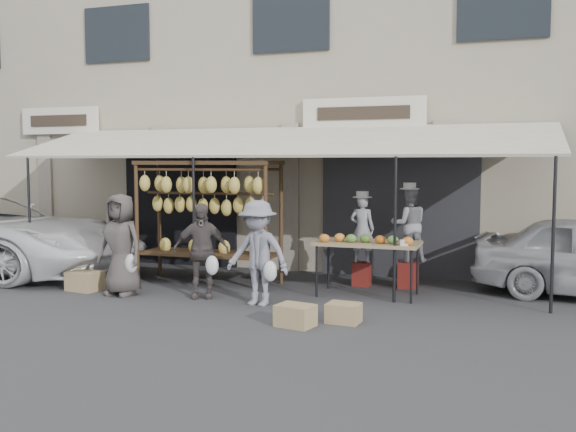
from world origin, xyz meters
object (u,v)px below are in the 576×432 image
produce_table (367,244)px  banana_rack (207,198)px  customer_mid (201,251)px  vendor_left (362,229)px  customer_right (258,253)px  customer_left (121,245)px  vendor_right (409,224)px  crate_far (85,281)px  crate_near_a (295,316)px  crate_near_b (343,313)px

produce_table → banana_rack: bearing=177.6°
customer_mid → vendor_left: bearing=19.2°
customer_right → customer_left: bearing=-171.6°
vendor_left → customer_mid: bearing=38.8°
produce_table → customer_right: customer_right is taller
vendor_right → crate_far: vendor_right is taller
vendor_right → customer_right: size_ratio=0.81×
customer_right → produce_table: bearing=47.2°
customer_left → crate_near_a: bearing=-10.3°
crate_near_a → crate_far: bearing=164.7°
vendor_right → crate_near_b: bearing=60.8°
produce_table → crate_far: (-4.71, -1.09, -0.71)m
vendor_right → customer_right: bearing=27.6°
banana_rack → vendor_left: banana_rack is taller
produce_table → crate_near_b: produce_table is taller
produce_table → vendor_left: 0.93m
crate_far → crate_near_b: bearing=-8.9°
produce_table → customer_left: bearing=-162.8°
customer_left → customer_right: bearing=7.1°
banana_rack → customer_right: size_ratio=1.60×
produce_table → crate_near_a: (-0.51, -2.24, -0.73)m
customer_left → customer_mid: customer_left is taller
customer_left → crate_far: 1.07m
vendor_left → customer_left: (-3.62, -2.09, -0.18)m
vendor_left → crate_near_a: (-0.24, -3.12, -0.87)m
crate_near_a → crate_near_b: 0.69m
vendor_right → crate_far: 5.71m
customer_left → crate_near_b: bearing=-2.4°
customer_mid → crate_near_b: (2.60, -0.87, -0.64)m
produce_table → crate_near_a: 2.41m
crate_near_b → crate_far: (-4.76, 0.75, 0.03)m
vendor_right → crate_far: size_ratio=2.38×
customer_right → crate_far: 3.31m
vendor_right → customer_left: 4.94m
vendor_right → customer_mid: 3.65m
customer_left → customer_right: customer_left is taller
customer_left → customer_right: (2.43, 0.02, -0.03)m
vendor_left → customer_right: (-1.19, -2.07, -0.21)m
vendor_right → crate_far: bearing=2.0°
customer_left → vendor_right: bearing=32.5°
crate_near_b → crate_far: crate_far is taller
customer_right → crate_near_b: size_ratio=3.62×
crate_far → customer_mid: bearing=3.2°
produce_table → customer_mid: customer_mid is taller
vendor_left → vendor_right: size_ratio=0.91×
customer_right → crate_far: (-3.25, 0.10, -0.65)m
banana_rack → vendor_right: bearing=13.1°
produce_table → vendor_right: 1.12m
customer_mid → crate_far: bearing=163.3°
vendor_right → customer_mid: vendor_right is taller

